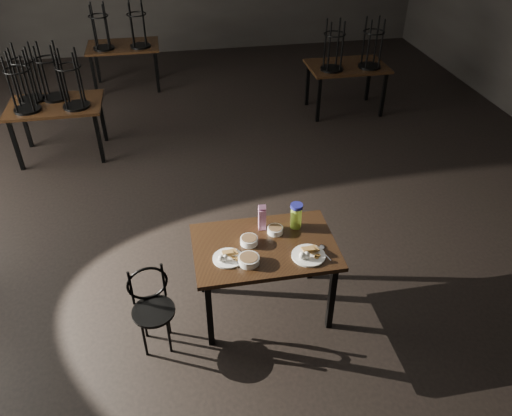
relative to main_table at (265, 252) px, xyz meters
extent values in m
plane|color=black|center=(-0.34, 1.44, -0.67)|extent=(12.00, 12.00, 0.00)
cube|color=black|center=(0.00, 0.00, 0.06)|extent=(1.20, 0.80, 0.04)
cube|color=black|center=(-0.52, -0.32, -0.32)|extent=(0.05, 0.05, 0.71)
cube|color=black|center=(0.52, -0.32, -0.32)|extent=(0.05, 0.05, 0.71)
cube|color=black|center=(-0.52, 0.32, -0.32)|extent=(0.05, 0.05, 0.71)
cube|color=black|center=(0.52, 0.32, -0.32)|extent=(0.05, 0.05, 0.71)
cylinder|color=white|center=(-0.33, -0.12, 0.09)|extent=(0.25, 0.25, 0.01)
cube|color=olive|center=(-0.32, -0.08, 0.14)|extent=(0.09, 0.09, 0.04)
cube|color=olive|center=(-0.29, -0.08, 0.14)|extent=(0.10, 0.10, 0.03)
ellipsoid|color=white|center=(-0.39, -0.15, 0.12)|extent=(0.05, 0.05, 0.06)
ellipsoid|color=white|center=(-0.35, -0.15, 0.12)|extent=(0.05, 0.05, 0.06)
cylinder|color=white|center=(0.32, -0.20, 0.09)|extent=(0.28, 0.28, 0.02)
cube|color=olive|center=(0.33, -0.16, 0.14)|extent=(0.10, 0.10, 0.05)
cube|color=olive|center=(0.36, -0.16, 0.14)|extent=(0.12, 0.12, 0.03)
ellipsoid|color=white|center=(0.26, -0.24, 0.13)|extent=(0.05, 0.05, 0.07)
ellipsoid|color=white|center=(0.30, -0.24, 0.13)|extent=(0.05, 0.05, 0.07)
cylinder|color=white|center=(-0.12, 0.05, 0.11)|extent=(0.15, 0.15, 0.06)
cylinder|color=brown|center=(-0.12, 0.05, 0.13)|extent=(0.13, 0.13, 0.01)
cylinder|color=white|center=(0.12, 0.15, 0.11)|extent=(0.14, 0.14, 0.05)
cylinder|color=brown|center=(0.12, 0.15, 0.12)|extent=(0.12, 0.12, 0.01)
cylinder|color=white|center=(-0.17, -0.19, 0.11)|extent=(0.17, 0.17, 0.06)
cylinder|color=brown|center=(-0.17, -0.19, 0.13)|extent=(0.15, 0.15, 0.01)
cube|color=#981B6E|center=(0.02, 0.23, 0.18)|extent=(0.07, 0.07, 0.20)
cube|color=#981B6E|center=(0.02, 0.23, 0.30)|extent=(0.07, 0.07, 0.06)
cylinder|color=#B2E744|center=(0.32, 0.20, 0.18)|extent=(0.10, 0.10, 0.20)
cylinder|color=navy|center=(0.32, 0.20, 0.30)|extent=(0.11, 0.11, 0.03)
ellipsoid|color=silver|center=(0.47, -0.11, 0.08)|extent=(0.06, 0.07, 0.01)
cube|color=silver|center=(0.47, -0.22, 0.08)|extent=(0.05, 0.14, 0.00)
cylinder|color=black|center=(-0.97, -0.24, -0.27)|extent=(0.35, 0.35, 0.03)
torus|color=black|center=(-0.99, -0.10, -0.10)|extent=(0.34, 0.08, 0.34)
cylinder|color=black|center=(-0.87, -0.14, -0.47)|extent=(0.02, 0.02, 0.40)
cylinder|color=black|center=(-1.07, -0.14, -0.47)|extent=(0.02, 0.02, 0.40)
cylinder|color=black|center=(-1.07, -0.34, -0.47)|extent=(0.02, 0.02, 0.40)
cylinder|color=black|center=(-0.87, -0.34, -0.47)|extent=(0.02, 0.02, 0.40)
cube|color=black|center=(-2.14, 3.31, 0.06)|extent=(1.20, 0.80, 0.04)
cube|color=black|center=(-2.66, 2.99, -0.32)|extent=(0.05, 0.05, 0.71)
cube|color=black|center=(-1.62, 2.99, -0.32)|extent=(0.05, 0.05, 0.71)
cube|color=black|center=(-2.66, 3.63, -0.32)|extent=(0.05, 0.05, 0.71)
cube|color=black|center=(-1.62, 3.63, -0.32)|extent=(0.05, 0.05, 0.71)
cylinder|color=black|center=(-2.44, 3.16, 0.09)|extent=(0.34, 0.34, 0.03)
torus|color=black|center=(-2.44, 3.16, 0.59)|extent=(0.32, 0.32, 0.02)
cylinder|color=black|center=(-2.34, 3.26, 0.46)|extent=(0.03, 0.03, 0.70)
cylinder|color=black|center=(-2.54, 3.26, 0.46)|extent=(0.03, 0.03, 0.70)
cylinder|color=black|center=(-2.54, 3.06, 0.46)|extent=(0.03, 0.03, 0.70)
cylinder|color=black|center=(-2.34, 3.06, 0.46)|extent=(0.03, 0.03, 0.70)
cylinder|color=black|center=(-1.84, 3.16, 0.09)|extent=(0.34, 0.34, 0.03)
torus|color=black|center=(-1.84, 3.16, 0.59)|extent=(0.32, 0.32, 0.02)
cylinder|color=black|center=(-1.74, 3.26, 0.46)|extent=(0.03, 0.03, 0.70)
cylinder|color=black|center=(-1.94, 3.26, 0.46)|extent=(0.03, 0.03, 0.70)
cylinder|color=black|center=(-1.94, 3.06, 0.46)|extent=(0.03, 0.03, 0.70)
cylinder|color=black|center=(-1.74, 3.06, 0.46)|extent=(0.03, 0.03, 0.70)
cylinder|color=black|center=(-2.14, 3.49, 0.09)|extent=(0.34, 0.34, 0.03)
torus|color=black|center=(-2.14, 3.49, 0.59)|extent=(0.32, 0.32, 0.02)
cylinder|color=black|center=(-2.04, 3.59, 0.46)|extent=(0.03, 0.03, 0.70)
cylinder|color=black|center=(-2.24, 3.59, 0.46)|extent=(0.03, 0.03, 0.70)
cylinder|color=black|center=(-2.24, 3.39, 0.46)|extent=(0.03, 0.03, 0.70)
cylinder|color=black|center=(-2.04, 3.39, 0.46)|extent=(0.03, 0.03, 0.70)
cylinder|color=black|center=(-2.44, 3.49, 0.09)|extent=(0.34, 0.34, 0.03)
torus|color=black|center=(-2.44, 3.49, 0.59)|extent=(0.32, 0.32, 0.02)
cylinder|color=black|center=(-2.34, 3.59, 0.46)|extent=(0.03, 0.03, 0.70)
cylinder|color=black|center=(-2.54, 3.59, 0.46)|extent=(0.03, 0.03, 0.70)
cylinder|color=black|center=(-2.54, 3.39, 0.46)|extent=(0.03, 0.03, 0.70)
cylinder|color=black|center=(-2.34, 3.39, 0.46)|extent=(0.03, 0.03, 0.70)
cube|color=black|center=(2.09, 4.00, 0.06)|extent=(1.20, 0.80, 0.04)
cube|color=black|center=(1.57, 3.68, -0.32)|extent=(0.05, 0.05, 0.71)
cube|color=black|center=(2.61, 3.68, -0.32)|extent=(0.05, 0.05, 0.71)
cube|color=black|center=(1.57, 4.32, -0.32)|extent=(0.05, 0.05, 0.71)
cube|color=black|center=(2.61, 4.32, -0.32)|extent=(0.05, 0.05, 0.71)
cylinder|color=black|center=(1.79, 3.85, 0.09)|extent=(0.34, 0.34, 0.03)
torus|color=black|center=(1.79, 3.85, 0.59)|extent=(0.32, 0.32, 0.02)
cylinder|color=black|center=(1.89, 3.95, 0.46)|extent=(0.03, 0.03, 0.70)
cylinder|color=black|center=(1.70, 3.95, 0.46)|extent=(0.03, 0.03, 0.70)
cylinder|color=black|center=(1.70, 3.75, 0.46)|extent=(0.03, 0.03, 0.70)
cylinder|color=black|center=(1.89, 3.75, 0.46)|extent=(0.03, 0.03, 0.70)
cylinder|color=black|center=(2.39, 3.85, 0.09)|extent=(0.34, 0.34, 0.03)
torus|color=black|center=(2.39, 3.85, 0.59)|extent=(0.32, 0.32, 0.02)
cylinder|color=black|center=(2.49, 3.95, 0.46)|extent=(0.03, 0.03, 0.70)
cylinder|color=black|center=(2.30, 3.95, 0.46)|extent=(0.03, 0.03, 0.70)
cylinder|color=black|center=(2.30, 3.75, 0.46)|extent=(0.03, 0.03, 0.70)
cylinder|color=black|center=(2.49, 3.75, 0.46)|extent=(0.03, 0.03, 0.70)
cube|color=black|center=(-1.34, 5.62, 0.06)|extent=(1.20, 0.80, 0.04)
cube|color=black|center=(-1.86, 5.30, -0.32)|extent=(0.05, 0.05, 0.71)
cube|color=black|center=(-0.82, 5.30, -0.32)|extent=(0.05, 0.05, 0.71)
cube|color=black|center=(-1.86, 5.94, -0.32)|extent=(0.05, 0.05, 0.71)
cube|color=black|center=(-0.82, 5.94, -0.32)|extent=(0.05, 0.05, 0.71)
cylinder|color=black|center=(-1.64, 5.47, 0.09)|extent=(0.34, 0.34, 0.03)
torus|color=black|center=(-1.64, 5.47, 0.59)|extent=(0.32, 0.32, 0.02)
cylinder|color=black|center=(-1.54, 5.57, 0.46)|extent=(0.03, 0.03, 0.70)
cylinder|color=black|center=(-1.74, 5.57, 0.46)|extent=(0.03, 0.03, 0.70)
cylinder|color=black|center=(-1.74, 5.37, 0.46)|extent=(0.03, 0.03, 0.70)
cylinder|color=black|center=(-1.54, 5.37, 0.46)|extent=(0.03, 0.03, 0.70)
cylinder|color=black|center=(-1.04, 5.47, 0.09)|extent=(0.34, 0.34, 0.03)
torus|color=black|center=(-1.04, 5.47, 0.59)|extent=(0.32, 0.32, 0.02)
cylinder|color=black|center=(-0.94, 5.57, 0.46)|extent=(0.03, 0.03, 0.70)
cylinder|color=black|center=(-1.14, 5.57, 0.46)|extent=(0.03, 0.03, 0.70)
cylinder|color=black|center=(-1.14, 5.37, 0.46)|extent=(0.03, 0.03, 0.70)
cylinder|color=black|center=(-0.94, 5.37, 0.46)|extent=(0.03, 0.03, 0.70)
camera|label=1|loc=(-0.65, -3.14, 2.77)|focal=35.00mm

